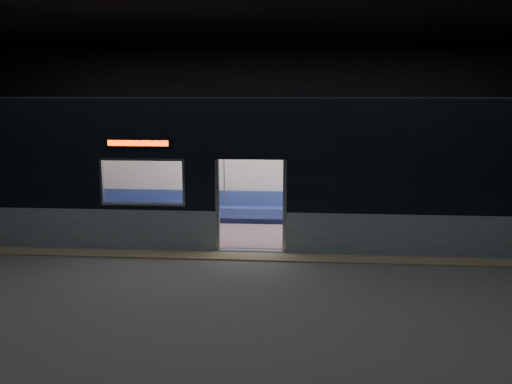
# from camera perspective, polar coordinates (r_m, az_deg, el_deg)

# --- Properties ---
(station_floor) EXTENTS (24.00, 14.00, 0.01)m
(station_floor) POSITION_cam_1_polar(r_m,az_deg,el_deg) (11.11, -1.03, -7.79)
(station_floor) COLOR #47494C
(station_floor) RESTS_ON ground
(station_envelope) EXTENTS (24.00, 14.00, 5.00)m
(station_envelope) POSITION_cam_1_polar(r_m,az_deg,el_deg) (10.56, -1.09, 11.48)
(station_envelope) COLOR black
(station_envelope) RESTS_ON station_floor
(tactile_strip) EXTENTS (22.80, 0.50, 0.03)m
(tactile_strip) POSITION_cam_1_polar(r_m,az_deg,el_deg) (11.63, -0.76, -6.85)
(tactile_strip) COLOR #8C7F59
(tactile_strip) RESTS_ON station_floor
(metro_car) EXTENTS (18.00, 3.04, 3.35)m
(metro_car) POSITION_cam_1_polar(r_m,az_deg,el_deg) (13.19, 0.04, 3.36)
(metro_car) COLOR #90A0AC
(metro_car) RESTS_ON station_floor
(passenger) EXTENTS (0.42, 0.72, 1.41)m
(passenger) POSITION_cam_1_polar(r_m,az_deg,el_deg) (14.31, 6.97, -0.33)
(passenger) COLOR black
(passenger) RESTS_ON metro_car
(handbag) EXTENTS (0.33, 0.31, 0.13)m
(handbag) POSITION_cam_1_polar(r_m,az_deg,el_deg) (14.10, 6.97, -1.04)
(handbag) COLOR black
(handbag) RESTS_ON passenger
(transit_map) EXTENTS (1.10, 0.03, 0.72)m
(transit_map) POSITION_cam_1_polar(r_m,az_deg,el_deg) (15.02, 19.87, 2.31)
(transit_map) COLOR white
(transit_map) RESTS_ON metro_car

